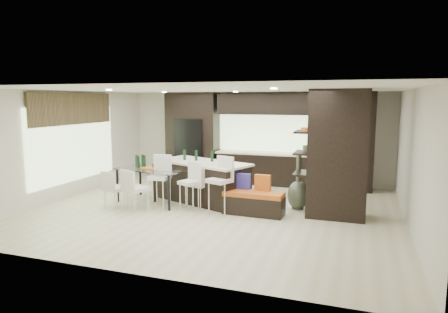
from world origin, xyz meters
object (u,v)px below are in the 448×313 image
at_px(stool_right, 220,191).
at_px(floor_vase, 298,181).
at_px(stool_mid, 189,191).
at_px(dining_table, 153,185).
at_px(chair_near, 136,192).
at_px(stool_left, 160,187).
at_px(chair_far, 116,191).
at_px(bench, 254,203).
at_px(chair_end, 199,187).
at_px(kitchen_island, 203,182).

distance_m(stool_right, floor_vase, 1.82).
distance_m(stool_mid, dining_table, 1.17).
distance_m(dining_table, chair_near, 0.81).
bearing_deg(floor_vase, stool_left, -163.85).
xyz_separation_m(stool_right, chair_far, (-2.38, -0.40, -0.10)).
bearing_deg(floor_vase, bench, -139.61).
bearing_deg(stool_left, floor_vase, 11.15).
bearing_deg(stool_right, chair_end, 169.62).
distance_m(stool_mid, stool_right, 0.74).
bearing_deg(dining_table, bench, 6.22).
distance_m(kitchen_island, stool_mid, 0.81).
bearing_deg(dining_table, floor_vase, 19.49).
bearing_deg(stool_mid, bench, 26.63).
bearing_deg(stool_right, chair_far, -149.63).
xyz_separation_m(bench, chair_near, (-2.57, -0.58, 0.19)).
distance_m(stool_right, dining_table, 1.88).
bearing_deg(chair_end, floor_vase, -60.33).
xyz_separation_m(stool_mid, chair_far, (-1.65, -0.43, -0.03)).
xyz_separation_m(chair_near, chair_far, (-0.54, 0.02, -0.03)).
xyz_separation_m(dining_table, chair_far, (-0.54, -0.79, -0.01)).
height_order(stool_right, chair_end, stool_right).
bearing_deg(stool_left, chair_end, 19.89).
xyz_separation_m(stool_mid, chair_end, (0.09, 0.36, 0.03)).
bearing_deg(chair_near, kitchen_island, 69.24).
xyz_separation_m(kitchen_island, chair_near, (-1.11, -1.25, -0.06)).
bearing_deg(chair_end, stool_right, -104.27).
xyz_separation_m(kitchen_island, floor_vase, (2.31, 0.05, 0.16)).
height_order(stool_left, chair_end, stool_left).
height_order(chair_near, chair_end, chair_end).
bearing_deg(stool_right, stool_mid, -161.45).
relative_size(kitchen_island, bench, 1.82).
height_order(stool_mid, chair_near, chair_near).
relative_size(dining_table, chair_near, 1.97).
distance_m(stool_right, chair_far, 2.42).
bearing_deg(floor_vase, chair_far, -162.03).
distance_m(stool_right, chair_end, 0.75).
relative_size(bench, chair_end, 1.39).
bearing_deg(stool_mid, stool_left, -156.80).
bearing_deg(kitchen_island, stool_mid, -68.53).
height_order(bench, floor_vase, floor_vase).
relative_size(floor_vase, dining_table, 0.76).
bearing_deg(stool_right, bench, 33.62).
relative_size(stool_right, chair_far, 1.25).
relative_size(stool_right, floor_vase, 0.76).
bearing_deg(stool_right, floor_vase, 50.23).
relative_size(stool_mid, chair_far, 1.08).
distance_m(kitchen_island, dining_table, 1.20).
distance_m(stool_left, dining_table, 0.54).
bearing_deg(dining_table, kitchen_island, 33.13).
distance_m(kitchen_island, floor_vase, 2.32).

